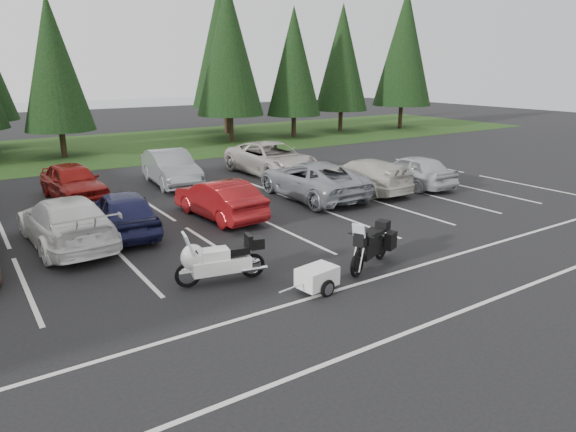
{
  "coord_description": "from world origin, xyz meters",
  "views": [
    {
      "loc": [
        -5.99,
        -12.69,
        5.4
      ],
      "look_at": [
        2.12,
        -0.5,
        1.14
      ],
      "focal_mm": 32.0,
      "sensor_mm": 36.0,
      "label": 1
    }
  ],
  "objects_px": {
    "car_far_3": "(171,168)",
    "adventure_motorcycle": "(370,242)",
    "car_near_4": "(123,212)",
    "car_near_7": "(363,175)",
    "touring_motorcycle": "(221,256)",
    "car_near_5": "(219,199)",
    "car_near_3": "(66,221)",
    "cargo_trailer": "(317,279)",
    "car_near_8": "(413,170)",
    "car_far_4": "(272,159)",
    "car_near_6": "(312,179)",
    "car_far_2": "(73,182)"
  },
  "relations": [
    {
      "from": "car_near_8",
      "to": "car_far_2",
      "type": "height_order",
      "value": "car_far_2"
    },
    {
      "from": "car_near_4",
      "to": "cargo_trailer",
      "type": "relative_size",
      "value": 3.14
    },
    {
      "from": "car_near_3",
      "to": "car_near_8",
      "type": "relative_size",
      "value": 1.21
    },
    {
      "from": "car_near_5",
      "to": "cargo_trailer",
      "type": "distance_m",
      "value": 7.32
    },
    {
      "from": "car_near_6",
      "to": "car_far_4",
      "type": "xyz_separation_m",
      "value": [
        1.16,
        5.09,
        0.04
      ]
    },
    {
      "from": "car_near_4",
      "to": "car_near_6",
      "type": "distance_m",
      "value": 8.2
    },
    {
      "from": "cargo_trailer",
      "to": "car_far_3",
      "type": "bearing_deg",
      "value": 75.12
    },
    {
      "from": "car_near_3",
      "to": "car_near_8",
      "type": "height_order",
      "value": "car_near_3"
    },
    {
      "from": "car_near_5",
      "to": "car_far_2",
      "type": "bearing_deg",
      "value": -61.29
    },
    {
      "from": "car_near_3",
      "to": "car_far_3",
      "type": "xyz_separation_m",
      "value": [
        5.94,
        6.44,
        0.03
      ]
    },
    {
      "from": "car_near_7",
      "to": "car_far_3",
      "type": "distance_m",
      "value": 9.01
    },
    {
      "from": "car_near_4",
      "to": "car_near_7",
      "type": "bearing_deg",
      "value": -173.92
    },
    {
      "from": "car_near_3",
      "to": "car_near_7",
      "type": "relative_size",
      "value": 1.07
    },
    {
      "from": "car_near_5",
      "to": "car_near_3",
      "type": "bearing_deg",
      "value": -3.58
    },
    {
      "from": "car_near_8",
      "to": "touring_motorcycle",
      "type": "bearing_deg",
      "value": 25.33
    },
    {
      "from": "car_near_7",
      "to": "car_far_3",
      "type": "xyz_separation_m",
      "value": [
        -6.72,
        6.0,
        0.08
      ]
    },
    {
      "from": "car_near_6",
      "to": "car_far_2",
      "type": "distance_m",
      "value": 10.07
    },
    {
      "from": "car_near_4",
      "to": "car_far_4",
      "type": "xyz_separation_m",
      "value": [
        9.34,
        5.58,
        0.08
      ]
    },
    {
      "from": "car_far_4",
      "to": "touring_motorcycle",
      "type": "distance_m",
      "value": 14.0
    },
    {
      "from": "car_near_7",
      "to": "car_near_8",
      "type": "height_order",
      "value": "car_near_8"
    },
    {
      "from": "car_far_2",
      "to": "car_far_4",
      "type": "relative_size",
      "value": 0.76
    },
    {
      "from": "car_far_4",
      "to": "cargo_trailer",
      "type": "height_order",
      "value": "car_far_4"
    },
    {
      "from": "car_near_7",
      "to": "touring_motorcycle",
      "type": "height_order",
      "value": "touring_motorcycle"
    },
    {
      "from": "car_far_2",
      "to": "car_near_6",
      "type": "bearing_deg",
      "value": -37.3
    },
    {
      "from": "car_near_8",
      "to": "car_far_3",
      "type": "bearing_deg",
      "value": -32.23
    },
    {
      "from": "car_near_7",
      "to": "car_near_8",
      "type": "xyz_separation_m",
      "value": [
        2.62,
        -0.58,
        0.02
      ]
    },
    {
      "from": "car_near_3",
      "to": "car_near_4",
      "type": "xyz_separation_m",
      "value": [
        1.84,
        0.24,
        -0.02
      ]
    },
    {
      "from": "car_far_3",
      "to": "cargo_trailer",
      "type": "xyz_separation_m",
      "value": [
        -1.5,
        -13.59,
        -0.48
      ]
    },
    {
      "from": "car_near_4",
      "to": "touring_motorcycle",
      "type": "distance_m",
      "value": 5.62
    },
    {
      "from": "car_far_3",
      "to": "adventure_motorcycle",
      "type": "height_order",
      "value": "car_far_3"
    },
    {
      "from": "car_near_5",
      "to": "car_far_2",
      "type": "relative_size",
      "value": 0.97
    },
    {
      "from": "car_near_5",
      "to": "car_near_7",
      "type": "distance_m",
      "value": 7.32
    },
    {
      "from": "car_far_3",
      "to": "car_near_5",
      "type": "bearing_deg",
      "value": -90.34
    },
    {
      "from": "car_near_7",
      "to": "touring_motorcycle",
      "type": "xyz_separation_m",
      "value": [
        -9.95,
        -5.76,
        0.0
      ]
    },
    {
      "from": "car_near_3",
      "to": "car_far_3",
      "type": "distance_m",
      "value": 8.76
    },
    {
      "from": "car_near_5",
      "to": "car_far_4",
      "type": "xyz_separation_m",
      "value": [
        5.84,
        5.72,
        0.11
      ]
    },
    {
      "from": "car_near_3",
      "to": "car_far_4",
      "type": "height_order",
      "value": "car_far_4"
    },
    {
      "from": "car_near_3",
      "to": "car_far_2",
      "type": "height_order",
      "value": "car_near_3"
    },
    {
      "from": "car_near_6",
      "to": "car_far_2",
      "type": "xyz_separation_m",
      "value": [
        -8.57,
        5.28,
        -0.02
      ]
    },
    {
      "from": "car_near_4",
      "to": "car_near_6",
      "type": "relative_size",
      "value": 0.78
    },
    {
      "from": "car_near_4",
      "to": "car_near_6",
      "type": "xyz_separation_m",
      "value": [
        8.19,
        0.49,
        0.04
      ]
    },
    {
      "from": "car_near_3",
      "to": "touring_motorcycle",
      "type": "height_order",
      "value": "car_near_3"
    },
    {
      "from": "car_near_4",
      "to": "car_near_5",
      "type": "height_order",
      "value": "car_near_4"
    },
    {
      "from": "car_near_5",
      "to": "adventure_motorcycle",
      "type": "bearing_deg",
      "value": 95.87
    },
    {
      "from": "car_near_6",
      "to": "car_far_4",
      "type": "bearing_deg",
      "value": -101.2
    },
    {
      "from": "car_near_7",
      "to": "car_near_5",
      "type": "bearing_deg",
      "value": 1.15
    },
    {
      "from": "touring_motorcycle",
      "to": "adventure_motorcycle",
      "type": "height_order",
      "value": "adventure_motorcycle"
    },
    {
      "from": "car_near_6",
      "to": "car_far_3",
      "type": "relative_size",
      "value": 1.15
    },
    {
      "from": "car_near_8",
      "to": "cargo_trailer",
      "type": "bearing_deg",
      "value": 35.86
    },
    {
      "from": "car_near_4",
      "to": "cargo_trailer",
      "type": "xyz_separation_m",
      "value": [
        2.6,
        -7.39,
        -0.43
      ]
    }
  ]
}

